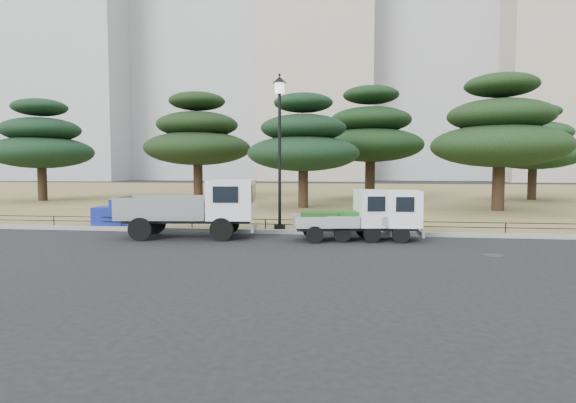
# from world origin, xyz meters

# --- Properties ---
(ground) EXTENTS (220.00, 220.00, 0.00)m
(ground) POSITION_xyz_m (0.00, 0.00, 0.00)
(ground) COLOR black
(lawn) EXTENTS (120.00, 56.00, 0.15)m
(lawn) POSITION_xyz_m (0.00, 30.60, 0.07)
(lawn) COLOR olive
(lawn) RESTS_ON ground
(curb) EXTENTS (120.00, 0.25, 0.16)m
(curb) POSITION_xyz_m (0.00, 2.60, 0.08)
(curb) COLOR gray
(curb) RESTS_ON ground
(truck_large) EXTENTS (5.05, 2.48, 2.12)m
(truck_large) POSITION_xyz_m (-3.29, 1.19, 1.18)
(truck_large) COLOR black
(truck_large) RESTS_ON ground
(truck_kei_front) EXTENTS (3.55, 2.03, 1.77)m
(truck_kei_front) POSITION_xyz_m (2.30, 1.27, 0.88)
(truck_kei_front) COLOR black
(truck_kei_front) RESTS_ON ground
(truck_kei_rear) EXTENTS (3.41, 1.58, 1.76)m
(truck_kei_rear) POSITION_xyz_m (3.34, 1.43, 0.88)
(truck_kei_rear) COLOR black
(truck_kei_rear) RESTS_ON ground
(street_lamp) EXTENTS (0.53, 0.53, 5.94)m
(street_lamp) POSITION_xyz_m (-0.45, 2.90, 4.17)
(street_lamp) COLOR black
(street_lamp) RESTS_ON lawn
(pipe_fence) EXTENTS (38.00, 0.04, 0.40)m
(pipe_fence) POSITION_xyz_m (0.00, 2.75, 0.44)
(pipe_fence) COLOR black
(pipe_fence) RESTS_ON lawn
(tarp_pile) EXTENTS (1.76, 1.39, 1.08)m
(tarp_pile) POSITION_xyz_m (-7.56, 3.36, 0.58)
(tarp_pile) COLOR navy
(tarp_pile) RESTS_ON lawn
(manhole) EXTENTS (0.60, 0.60, 0.01)m
(manhole) POSITION_xyz_m (6.50, -1.20, 0.01)
(manhole) COLOR #2D2D30
(manhole) RESTS_ON ground
(pine_west_far) EXTENTS (7.34, 7.34, 7.41)m
(pine_west_far) POSITION_xyz_m (-20.22, 16.79, 4.43)
(pine_west_far) COLOR black
(pine_west_far) RESTS_ON lawn
(pine_west_near) EXTENTS (8.21, 8.21, 8.21)m
(pine_west_near) POSITION_xyz_m (-9.54, 20.33, 4.89)
(pine_west_near) COLOR black
(pine_west_near) RESTS_ON lawn
(pine_center_left) EXTENTS (6.74, 6.74, 6.85)m
(pine_center_left) POSITION_xyz_m (-0.58, 13.15, 4.11)
(pine_center_left) COLOR black
(pine_center_left) RESTS_ON lawn
(pine_center_right) EXTENTS (8.17, 8.17, 8.67)m
(pine_center_right) POSITION_xyz_m (3.70, 22.05, 5.17)
(pine_center_right) COLOR black
(pine_center_right) RESTS_ON lawn
(pine_east_near) EXTENTS (7.54, 7.54, 7.61)m
(pine_east_near) POSITION_xyz_m (10.50, 12.57, 4.54)
(pine_east_near) COLOR black
(pine_east_near) RESTS_ON lawn
(pine_east_far) EXTENTS (7.16, 7.16, 7.20)m
(pine_east_far) POSITION_xyz_m (15.86, 22.80, 4.30)
(pine_east_far) COLOR black
(pine_east_far) RESTS_ON lawn
(tower_far_west) EXTENTS (24.00, 20.00, 65.00)m
(tower_far_west) POSITION_xyz_m (-55.00, 80.00, 32.50)
(tower_far_west) COLOR #A0A0A5
(tower_far_west) RESTS_ON ground
(tower_center_left) EXTENTS (22.00, 20.00, 55.00)m
(tower_center_left) POSITION_xyz_m (-5.00, 85.00, 27.50)
(tower_center_left) COLOR #AAA08C
(tower_center_left) RESTS_ON ground
(tower_east) EXTENTS (20.00, 18.00, 48.00)m
(tower_east) POSITION_xyz_m (40.00, 82.00, 24.00)
(tower_east) COLOR #AAA08C
(tower_east) RESTS_ON ground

